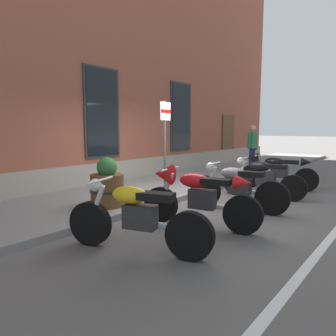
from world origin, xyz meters
name	(u,v)px	position (x,y,z in m)	size (l,w,h in m)	color
ground_plane	(184,201)	(0.00, 0.00, 0.00)	(140.00, 140.00, 0.00)	#565451
sidewalk	(139,191)	(0.00, 1.44, 0.06)	(28.33, 2.87, 0.12)	slate
brick_pub_facade	(39,18)	(0.00, 5.92, 5.27)	(22.33, 6.21, 10.55)	brown
motorcycle_yellow_naked	(136,217)	(-2.85, -1.26, 0.48)	(0.86, 2.05, 0.97)	black
motorcycle_red_sport	(195,194)	(-1.44, -1.27, 0.57)	(0.71, 2.08, 1.05)	black
motorcycle_grey_naked	(236,187)	(0.00, -1.32, 0.48)	(0.62, 2.06, 0.95)	black
motorcycle_black_naked	(263,178)	(1.46, -1.28, 0.48)	(0.62, 1.97, 0.96)	black
motorcycle_black_sport	(275,169)	(2.76, -1.10, 0.55)	(0.69, 2.07, 1.01)	black
pedestrian_striped_shirt	(252,145)	(5.21, 0.64, 1.06)	(0.66, 0.22, 1.66)	#1E1E4C
parking_sign	(165,133)	(0.21, 0.74, 1.56)	(0.36, 0.07, 2.21)	#4C4C51
barrel_planter	(107,186)	(-1.74, 0.63, 0.52)	(0.69, 0.69, 0.98)	brown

